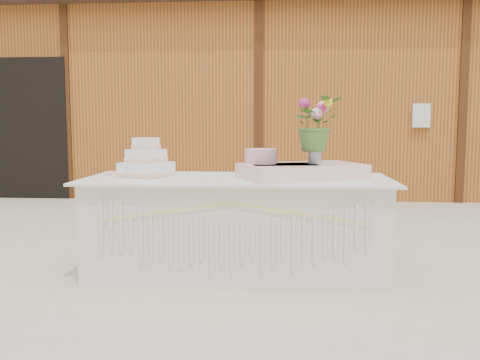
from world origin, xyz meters
The scene contains 9 objects.
ground centered at (0.00, 0.00, 0.00)m, with size 80.00×80.00×0.00m, color beige.
barn centered at (-0.01, 5.99, 1.68)m, with size 12.60×4.60×3.30m.
cake_table centered at (0.00, 0.00, 0.39)m, with size 2.40×1.00×0.77m.
wedding_cake centered at (-0.74, 0.05, 0.88)m, with size 0.46×0.46×0.31m.
pink_cake_stand centered at (0.19, -0.02, 0.90)m, with size 0.32×0.32×0.23m.
satin_runner centered at (0.51, -0.01, 0.83)m, with size 0.91×0.53×0.12m, color #F7C9C7.
flower_vase centered at (0.61, 0.00, 0.96)m, with size 0.11×0.11×0.15m, color #AAAAAF.
bouquet centered at (0.61, 0.00, 1.24)m, with size 0.38×0.33×0.42m, color #45712D.
loose_flowers centered at (-1.04, 0.15, 0.78)m, with size 0.15×0.35×0.02m, color pink, non-canonical shape.
Camera 1 is at (0.35, -4.17, 1.21)m, focal length 40.00 mm.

